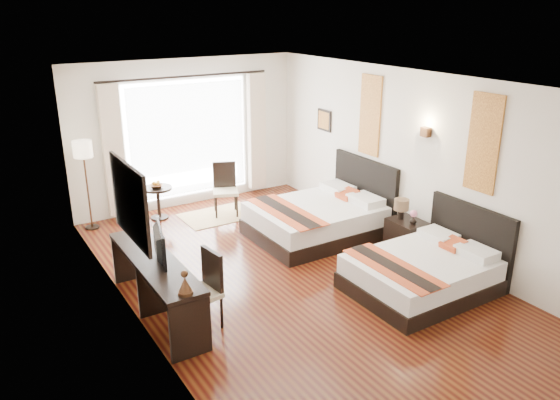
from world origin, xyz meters
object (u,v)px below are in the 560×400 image
side_table (159,203)px  fruit_bowl (157,186)px  bed_near (425,271)px  window_chair (226,199)px  bed_far (320,217)px  table_lamp (401,206)px  desk_chair (201,305)px  nightstand (406,237)px  floor_lamp (83,155)px  television (155,244)px  vase (413,223)px  console_desk (156,287)px

side_table → fruit_bowl: fruit_bowl is taller
bed_near → fruit_bowl: size_ratio=8.08×
window_chair → fruit_bowl: bearing=-88.0°
bed_near → bed_far: bearing=92.6°
bed_near → table_lamp: bed_near is taller
fruit_bowl → window_chair: size_ratio=0.24×
bed_far → table_lamp: 1.44m
desk_chair → table_lamp: bearing=178.3°
nightstand → bed_near: bearing=-121.8°
floor_lamp → window_chair: 2.61m
bed_far → floor_lamp: 4.12m
bed_far → desk_chair: bearing=-151.9°
bed_near → bed_far: (-0.11, 2.31, 0.03)m
bed_near → table_lamp: 1.35m
side_table → fruit_bowl: size_ratio=2.54×
table_lamp → nightstand: bearing=-72.7°
table_lamp → fruit_bowl: size_ratio=1.55×
television → window_chair: bearing=-25.5°
window_chair → vase: bearing=49.6°
nightstand → console_desk: 3.98m
television → side_table: 3.43m
vase → side_table: (-2.76, 3.62, -0.26)m
fruit_bowl → window_chair: bearing=-20.4°
television → table_lamp: bearing=-78.2°
vase → table_lamp: bearing=90.9°
bed_far → nightstand: (0.73, -1.31, -0.04)m
bed_far → nightstand: size_ratio=3.78×
bed_near → window_chair: bearing=104.4°
nightstand → floor_lamp: bearing=137.5°
console_desk → television: bearing=-49.2°
bed_far → console_desk: bearing=-163.3°
side_table → window_chair: window_chair is taller
table_lamp → television: size_ratio=0.49×
floor_lamp → side_table: bearing=-8.3°
television → fruit_bowl: bearing=-5.1°
bed_far → vase: size_ratio=18.02×
vase → console_desk: (-3.93, 0.48, -0.18)m
nightstand → side_table: side_table is taller
console_desk → floor_lamp: bearing=90.2°
bed_near → fruit_bowl: (-2.19, 4.45, 0.35)m
vase → television: television is taller
table_lamp → console_desk: (-3.92, 0.22, -0.37)m
vase → side_table: bearing=127.4°
vase → fruit_bowl: size_ratio=0.50×
bed_near → side_table: size_ratio=3.18×
bed_near → floor_lamp: bearing=125.7°
vase → window_chair: 3.56m
table_lamp → floor_lamp: 5.31m
bed_far → fruit_bowl: (-2.09, 2.14, 0.32)m
bed_far → floor_lamp: (-3.24, 2.34, 1.02)m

